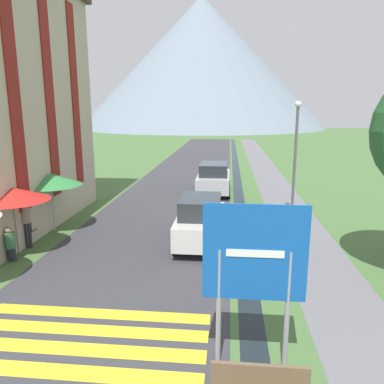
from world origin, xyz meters
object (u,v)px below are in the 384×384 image
(parked_car_near, at_px, (201,220))
(road_sign, at_px, (254,265))
(cafe_umbrella_middle_red, at_px, (13,194))
(cafe_chair_far_left, at_px, (28,229))
(person_seated_far, at_px, (10,242))
(streetlamp, at_px, (295,151))
(cafe_umbrella_rear_green, at_px, (51,179))
(person_standing_terrace, at_px, (26,220))
(parked_car_far, at_px, (214,178))

(parked_car_near, bearing_deg, road_sign, -77.36)
(parked_car_near, bearing_deg, cafe_umbrella_middle_red, -165.83)
(road_sign, xyz_separation_m, cafe_umbrella_middle_red, (-7.74, 5.11, 0.02))
(road_sign, bearing_deg, cafe_chair_far_left, 142.15)
(parked_car_near, relative_size, cafe_umbrella_middle_red, 1.59)
(person_seated_far, relative_size, streetlamp, 0.23)
(cafe_chair_far_left, height_order, cafe_umbrella_rear_green, cafe_umbrella_rear_green)
(cafe_umbrella_rear_green, relative_size, person_seated_far, 2.03)
(road_sign, bearing_deg, person_standing_terrace, 143.68)
(parked_car_near, distance_m, parked_car_far, 8.69)
(person_standing_terrace, bearing_deg, cafe_umbrella_middle_red, -90.60)
(cafe_umbrella_middle_red, height_order, cafe_umbrella_rear_green, cafe_umbrella_rear_green)
(person_seated_far, bearing_deg, cafe_chair_far_left, 101.69)
(parked_car_far, height_order, person_standing_terrace, parked_car_far)
(parked_car_far, height_order, person_seated_far, parked_car_far)
(person_standing_terrace, xyz_separation_m, streetlamp, (10.12, 4.50, 2.08))
(parked_car_near, relative_size, person_standing_terrace, 2.14)
(cafe_chair_far_left, height_order, person_seated_far, person_seated_far)
(cafe_chair_far_left, distance_m, cafe_umbrella_middle_red, 1.96)
(cafe_chair_far_left, bearing_deg, cafe_umbrella_middle_red, -84.42)
(cafe_umbrella_rear_green, relative_size, streetlamp, 0.46)
(cafe_chair_far_left, relative_size, person_seated_far, 0.71)
(person_seated_far, bearing_deg, cafe_umbrella_middle_red, 100.21)
(parked_car_near, relative_size, cafe_chair_far_left, 4.49)
(parked_car_near, bearing_deg, cafe_chair_far_left, -175.75)
(cafe_umbrella_rear_green, distance_m, person_seated_far, 3.57)
(cafe_umbrella_middle_red, xyz_separation_m, person_seated_far, (0.12, -0.66, -1.47))
(road_sign, bearing_deg, parked_car_far, 95.15)
(streetlamp, bearing_deg, person_standing_terrace, -156.01)
(parked_car_far, height_order, streetlamp, streetlamp)
(parked_car_far, distance_m, cafe_chair_far_left, 11.30)
(road_sign, distance_m, streetlamp, 10.51)
(person_seated_far, height_order, person_standing_terrace, person_standing_terrace)
(road_sign, distance_m, cafe_chair_far_left, 10.24)
(cafe_umbrella_rear_green, bearing_deg, road_sign, -45.17)
(parked_car_far, bearing_deg, cafe_umbrella_rear_green, -129.22)
(person_standing_terrace, bearing_deg, cafe_umbrella_rear_green, 87.62)
(cafe_umbrella_rear_green, distance_m, person_standing_terrace, 2.30)
(parked_car_far, bearing_deg, person_standing_terrace, -123.24)
(road_sign, height_order, parked_car_near, road_sign)
(cafe_umbrella_middle_red, distance_m, person_standing_terrace, 1.23)
(parked_car_far, bearing_deg, parked_car_near, -90.76)
(road_sign, height_order, cafe_umbrella_rear_green, road_sign)
(cafe_umbrella_rear_green, bearing_deg, parked_car_far, 50.78)
(parked_car_near, relative_size, cafe_umbrella_rear_green, 1.58)
(cafe_chair_far_left, height_order, streetlamp, streetlamp)
(person_standing_terrace, bearing_deg, road_sign, -36.32)
(cafe_chair_far_left, xyz_separation_m, streetlamp, (10.37, 3.98, 2.61))
(road_sign, xyz_separation_m, person_seated_far, (-7.62, 4.45, -1.45))
(road_sign, height_order, person_seated_far, road_sign)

